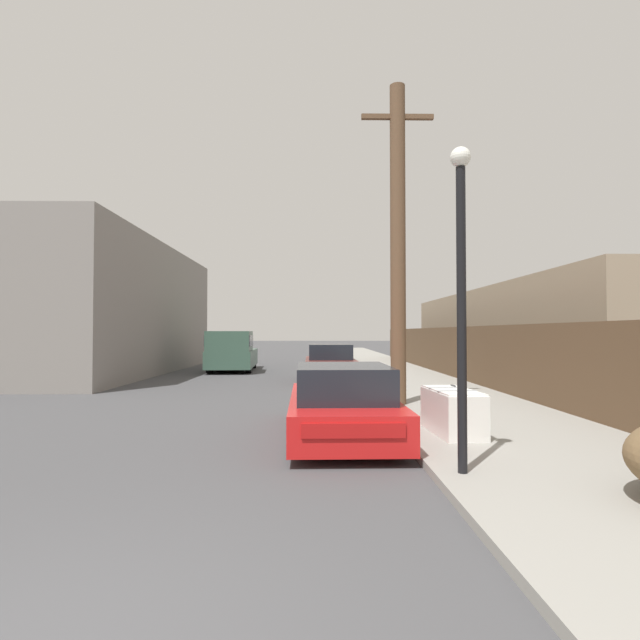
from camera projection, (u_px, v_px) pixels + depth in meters
The scene contains 10 objects.
sidewalk_curb at pixel (382, 367), 26.21m from camera, with size 4.20×63.00×0.12m, color gray.
discarded_fridge at pixel (453, 411), 8.69m from camera, with size 0.79×1.61×0.79m.
parked_sports_car_red at pixel (342, 404), 8.97m from camera, with size 1.91×4.62×1.31m.
car_parked_mid at pixel (330, 364), 19.25m from camera, with size 1.90×4.05×1.43m.
pickup_truck at pixel (232, 351), 24.00m from camera, with size 2.36×5.39×1.94m.
utility_pole at pixel (398, 241), 12.35m from camera, with size 1.80×0.38×7.93m.
street_lamp at pixel (461, 280), 6.30m from camera, with size 0.26×0.26×4.12m.
wooden_fence at pixel (455, 352), 19.63m from camera, with size 0.08×32.80×1.97m, color brown.
building_left_block at pixel (95, 309), 23.31m from camera, with size 7.00×16.28×5.91m, color gray.
building_right_house at pixel (538, 332), 22.31m from camera, with size 6.00×20.63×3.78m, color gray.
Camera 1 is at (1.69, -2.72, 1.88)m, focal length 28.00 mm.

